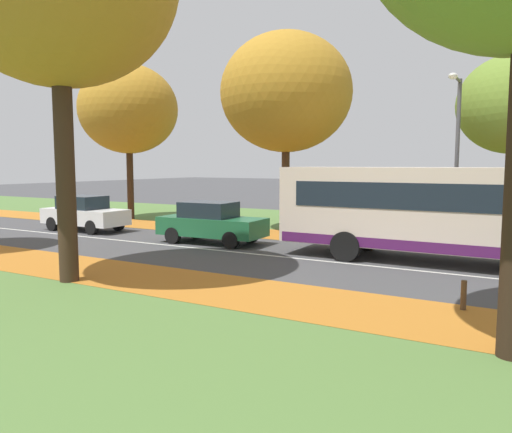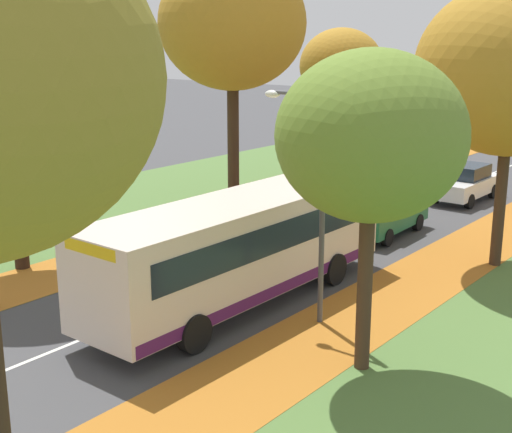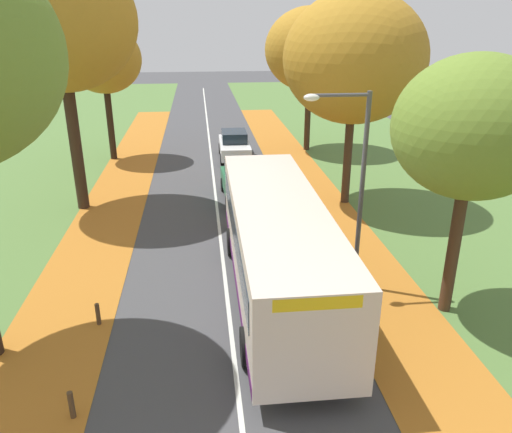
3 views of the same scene
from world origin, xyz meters
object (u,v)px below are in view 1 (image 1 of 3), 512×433
object	(u,v)px
tree_right_far	(128,109)
car_green_lead	(211,223)
streetlamp_right	(456,145)
car_white_following	(84,213)
tree_right_mid	(286,93)
bus	(449,209)
bollard_fourth	(464,295)

from	to	relation	value
tree_right_far	car_green_lead	distance (m)	11.38
streetlamp_right	car_white_following	world-z (taller)	streetlamp_right
car_green_lead	tree_right_mid	bearing A→B (deg)	-11.79
bus	car_white_following	distance (m)	15.94
tree_right_far	bus	bearing A→B (deg)	-104.72
car_green_lead	car_white_following	bearing A→B (deg)	88.81
bus	tree_right_mid	bearing A→B (deg)	60.73
car_green_lead	tree_right_far	bearing A→B (deg)	61.09
bollard_fourth	car_white_following	xyz separation A→B (m)	(4.96, 17.01, 0.49)
tree_right_mid	car_green_lead	bearing A→B (deg)	168.21
tree_right_mid	car_green_lead	xyz separation A→B (m)	(-4.60, 0.96, -5.46)
streetlamp_right	car_white_following	xyz separation A→B (m)	(-2.28, 15.74, -2.92)
tree_right_far	car_green_lead	world-z (taller)	tree_right_far
bus	car_white_following	bearing A→B (deg)	90.44
bollard_fourth	streetlamp_right	xyz separation A→B (m)	(7.25, 1.27, 3.42)
tree_right_mid	bollard_fourth	distance (m)	14.21
bollard_fourth	car_white_following	bearing A→B (deg)	73.73
bollard_fourth	tree_right_far	bearing A→B (deg)	62.50
bollard_fourth	tree_right_mid	bearing A→B (deg)	43.13
bollard_fourth	streetlamp_right	bearing A→B (deg)	9.94
bollard_fourth	car_green_lead	distance (m)	10.92
tree_right_mid	tree_right_far	world-z (taller)	tree_right_mid
tree_right_far	car_green_lead	size ratio (longest dim) A/B	2.00
tree_right_mid	car_green_lead	world-z (taller)	tree_right_mid
tree_right_mid	car_white_following	size ratio (longest dim) A/B	2.12
tree_right_mid	tree_right_far	size ratio (longest dim) A/B	1.05
tree_right_far	streetlamp_right	bearing A→B (deg)	-98.02
car_white_following	bus	bearing A→B (deg)	-89.56
tree_right_far	streetlamp_right	distance (m)	17.67
tree_right_mid	bollard_fourth	world-z (taller)	tree_right_mid
bollard_fourth	streetlamp_right	size ratio (longest dim) A/B	0.11
bus	streetlamp_right	bearing A→B (deg)	4.62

